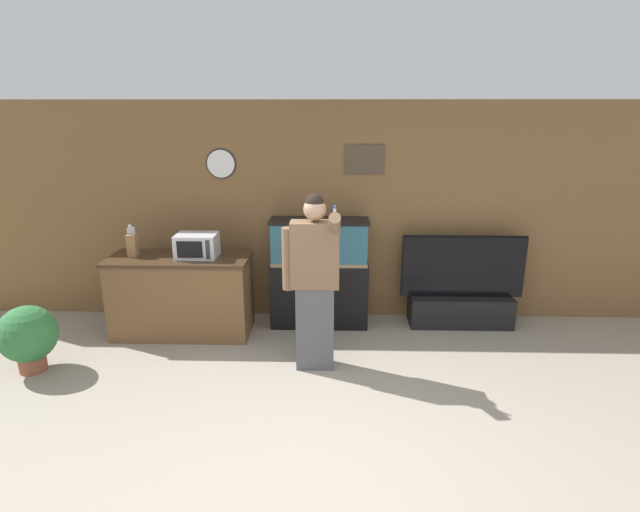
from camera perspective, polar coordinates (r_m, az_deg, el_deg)
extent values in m
plane|color=gray|center=(3.98, 0.38, -22.38)|extent=(18.00, 18.00, 0.00)
cube|color=brown|center=(6.00, 0.97, 4.95)|extent=(10.00, 0.06, 2.60)
cube|color=#4C3D2D|center=(5.88, 5.11, 10.94)|extent=(0.46, 0.02, 0.34)
cylinder|color=white|center=(6.01, -11.25, 10.30)|extent=(0.32, 0.03, 0.32)
cylinder|color=black|center=(6.01, -11.25, 10.30)|extent=(0.35, 0.01, 0.35)
cube|color=brown|center=(5.90, -15.50, -4.53)|extent=(1.53, 0.61, 0.88)
cube|color=#3D2A19|center=(5.76, -15.85, -0.27)|extent=(1.57, 0.65, 0.03)
cube|color=silver|center=(5.67, -13.88, 1.18)|extent=(0.45, 0.33, 0.26)
cube|color=black|center=(5.53, -14.68, 0.72)|extent=(0.28, 0.01, 0.18)
cube|color=#2D2D33|center=(5.47, -12.71, 0.71)|extent=(0.04, 0.01, 0.21)
cube|color=olive|center=(5.91, -20.65, 1.14)|extent=(0.10, 0.10, 0.25)
cylinder|color=#B7B7BC|center=(5.89, -21.11, 2.66)|extent=(0.02, 0.02, 0.07)
cylinder|color=#B7B7BC|center=(5.88, -20.96, 2.79)|extent=(0.02, 0.02, 0.10)
cylinder|color=#B7B7BC|center=(5.88, -20.79, 2.67)|extent=(0.02, 0.02, 0.07)
cylinder|color=#B7B7BC|center=(5.87, -20.64, 2.74)|extent=(0.02, 0.02, 0.09)
cylinder|color=#B7B7BC|center=(5.86, -20.47, 2.66)|extent=(0.02, 0.02, 0.07)
cylinder|color=#B7B7BC|center=(5.92, -20.97, 2.86)|extent=(0.02, 0.02, 0.10)
cylinder|color=#B7B7BC|center=(5.92, -20.82, 2.90)|extent=(0.02, 0.02, 0.10)
cylinder|color=#B7B7BC|center=(5.91, -20.65, 2.76)|extent=(0.02, 0.02, 0.07)
cylinder|color=#B7B7BC|center=(5.91, -20.49, 2.75)|extent=(0.02, 0.02, 0.07)
cube|color=black|center=(5.95, -0.08, -4.32)|extent=(1.14, 0.41, 0.77)
cube|color=#937F5B|center=(5.82, -0.08, -0.60)|extent=(1.10, 0.40, 0.04)
cube|color=#285B70|center=(5.76, -0.08, 1.67)|extent=(1.09, 0.39, 0.50)
cube|color=black|center=(5.70, -0.08, 4.03)|extent=(1.14, 0.41, 0.03)
cube|color=black|center=(6.25, 15.68, -5.95)|extent=(1.20, 0.40, 0.36)
cube|color=black|center=(6.07, 16.08, -1.22)|extent=(1.42, 0.05, 0.72)
cube|color=black|center=(6.09, 16.01, -1.13)|extent=(1.45, 0.01, 0.75)
cube|color=#515156|center=(4.98, -0.56, -8.11)|extent=(0.37, 0.21, 0.85)
cube|color=brown|center=(4.72, -0.59, 0.15)|extent=(0.46, 0.22, 0.64)
sphere|color=tan|center=(4.62, -0.60, 5.37)|extent=(0.21, 0.21, 0.21)
sphere|color=black|center=(4.60, -0.61, 6.08)|extent=(0.17, 0.17, 0.17)
cylinder|color=brown|center=(4.75, -3.65, -0.33)|extent=(0.12, 0.12, 0.61)
cylinder|color=brown|center=(4.50, 1.69, 3.57)|extent=(0.11, 0.34, 0.28)
cylinder|color=white|center=(4.46, 1.70, 4.81)|extent=(0.02, 0.06, 0.11)
cylinder|color=#2856B2|center=(4.43, 1.71, 5.52)|extent=(0.02, 0.03, 0.05)
cylinder|color=brown|center=(5.80, -29.98, -10.54)|extent=(0.26, 0.26, 0.16)
sphere|color=#33753D|center=(5.67, -30.44, -7.67)|extent=(0.55, 0.55, 0.55)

